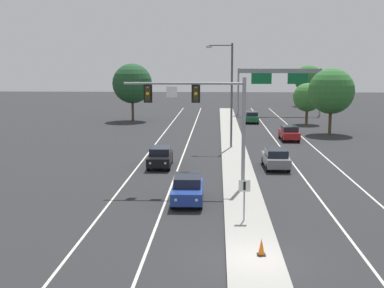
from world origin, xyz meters
name	(u,v)px	position (x,y,z in m)	size (l,w,h in m)	color
ground_plane	(255,261)	(0.00, 0.00, 0.00)	(260.00, 260.00, 0.00)	#28282B
median_island	(238,171)	(0.00, 18.00, 0.07)	(2.40, 110.00, 0.15)	#9E9B93
lane_stripe_oncoming_center	(183,155)	(-4.70, 25.00, 0.00)	(0.14, 100.00, 0.01)	silver
lane_stripe_receding_center	(287,156)	(4.70, 25.00, 0.00)	(0.14, 100.00, 0.01)	silver
edge_stripe_left	(147,155)	(-8.00, 25.00, 0.00)	(0.14, 100.00, 0.01)	silver
edge_stripe_right	(324,156)	(8.00, 25.00, 0.00)	(0.14, 100.00, 0.01)	silver
overhead_signal_mast	(205,108)	(-2.44, 12.40, 5.36)	(7.90, 0.44, 7.20)	gray
median_sign_post	(244,194)	(-0.20, 5.12, 1.59)	(0.60, 0.10, 2.20)	gray
street_lamp_median	(229,89)	(-0.47, 28.79, 5.79)	(2.58, 0.28, 10.00)	#4C4C51
car_oncoming_blue	(188,189)	(-3.36, 9.13, 0.82)	(1.90, 4.50, 1.58)	navy
car_oncoming_black	(160,157)	(-6.18, 19.56, 0.82)	(1.91, 4.51, 1.58)	black
car_receding_grey	(276,158)	(3.03, 19.42, 0.82)	(1.91, 4.51, 1.58)	slate
car_receding_red	(289,133)	(6.19, 34.60, 0.82)	(1.85, 4.48, 1.58)	maroon
car_receding_green	(252,117)	(3.20, 51.01, 0.82)	(1.84, 4.48, 1.58)	#195633
traffic_cone_median_nose	(261,247)	(0.29, 0.31, 0.51)	(0.36, 0.36, 0.74)	black
highway_sign_gantry	(280,77)	(8.20, 61.34, 6.16)	(13.28, 0.42, 7.50)	gray
tree_far_right_a	(307,97)	(10.63, 49.62, 3.68)	(3.90, 3.90, 5.64)	#4C3823
tree_far_left_c	(132,84)	(-13.89, 52.62, 5.40)	(5.71, 5.71, 8.27)	#4C3823
tree_far_right_b	(309,79)	(16.18, 80.59, 5.21)	(5.52, 5.52, 7.98)	#4C3823
tree_far_right_c	(331,91)	(11.66, 39.79, 5.05)	(5.34, 5.34, 7.73)	#4C3823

